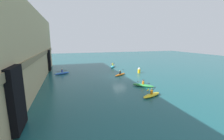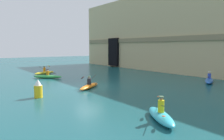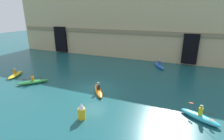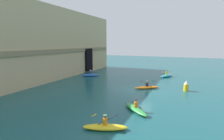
% 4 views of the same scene
% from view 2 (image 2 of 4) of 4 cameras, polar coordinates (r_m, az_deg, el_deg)
% --- Properties ---
extents(ground_plane, '(120.00, 120.00, 0.00)m').
position_cam_2_polar(ground_plane, '(20.48, -6.04, -4.24)').
color(ground_plane, '#195156').
extents(cliff_bluff, '(42.68, 7.40, 11.78)m').
position_cam_2_polar(cliff_bluff, '(34.16, 17.80, 9.52)').
color(cliff_bluff, tan).
rests_on(cliff_bluff, ground).
extents(kayak_orange, '(2.47, 3.16, 1.17)m').
position_cam_2_polar(kayak_orange, '(19.46, -5.98, -4.10)').
color(kayak_orange, orange).
rests_on(kayak_orange, ground).
extents(kayak_cyan, '(3.10, 2.22, 1.24)m').
position_cam_2_polar(kayak_cyan, '(11.36, 12.63, -11.53)').
color(kayak_cyan, '#33B2C6').
rests_on(kayak_cyan, ground).
extents(kayak_yellow, '(1.90, 3.21, 1.18)m').
position_cam_2_polar(kayak_yellow, '(30.63, -17.22, -0.63)').
color(kayak_yellow, yellow).
rests_on(kayak_yellow, ground).
extents(kayak_blue, '(2.34, 3.39, 1.18)m').
position_cam_2_polar(kayak_blue, '(24.41, 24.04, -2.47)').
color(kayak_blue, blue).
rests_on(kayak_blue, ground).
extents(kayak_green, '(2.85, 3.02, 1.09)m').
position_cam_2_polar(kayak_green, '(26.47, -16.44, -1.60)').
color(kayak_green, green).
rests_on(kayak_green, ground).
extents(marker_buoy, '(0.59, 0.59, 1.35)m').
position_cam_2_polar(marker_buoy, '(16.66, -18.72, -4.74)').
color(marker_buoy, yellow).
rests_on(marker_buoy, ground).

